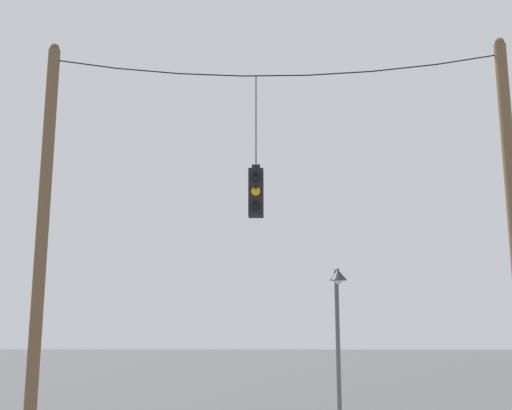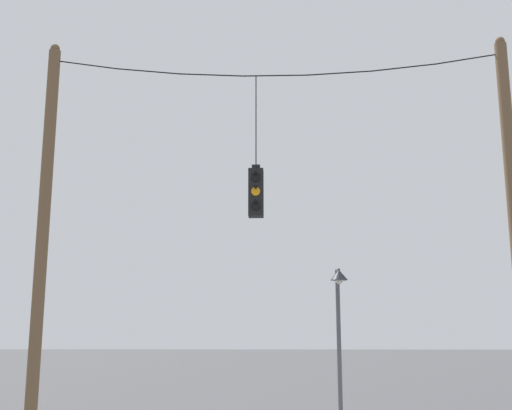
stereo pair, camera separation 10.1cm
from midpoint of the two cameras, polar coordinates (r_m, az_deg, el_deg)
The scene contains 4 objects.
utility_pole_left at distance 15.32m, azimuth -18.25°, elevation -2.32°, with size 0.28×0.28×9.16m.
span_wire at distance 15.47m, azimuth 1.89°, elevation 11.96°, with size 10.60×0.03×0.50m.
traffic_light_over_intersection at distance 14.54m, azimuth 0.20°, elevation 1.20°, with size 0.34×0.46×3.38m.
street_lamp at distance 17.78m, azimuth 7.55°, elevation -8.85°, with size 0.47×0.82×4.08m.
Camera 2 is at (0.06, -14.31, 2.25)m, focal length 45.00 mm.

